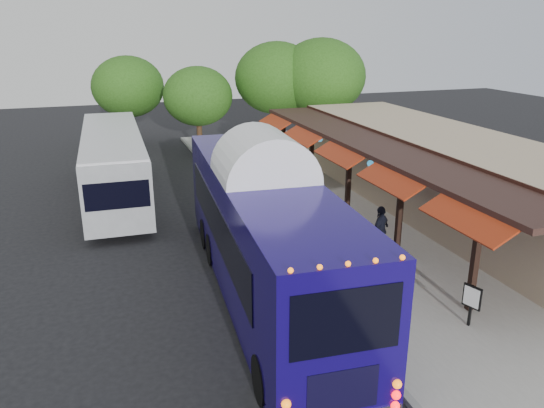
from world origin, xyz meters
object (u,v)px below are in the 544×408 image
object	(u,v)px
city_bus	(114,162)
ped_b	(265,198)
ped_c	(380,230)
ped_a	(360,249)
coach_bus	(264,228)
sign_board	(472,299)
ped_d	(277,181)

from	to	relation	value
city_bus	ped_b	world-z (taller)	city_bus
ped_c	ped_a	bearing A→B (deg)	3.48
coach_bus	sign_board	xyz separation A→B (m)	(4.74, -3.85, -1.26)
ped_b	coach_bus	bearing A→B (deg)	86.64
city_bus	ped_c	xyz separation A→B (m)	(8.75, -10.24, -0.77)
ped_a	city_bus	bearing A→B (deg)	119.20
coach_bus	ped_b	world-z (taller)	coach_bus
sign_board	ped_a	bearing A→B (deg)	88.04
ped_d	city_bus	bearing A→B (deg)	-7.12
coach_bus	ped_d	distance (m)	9.81
coach_bus	ped_d	bearing A→B (deg)	72.44
ped_b	sign_board	xyz separation A→B (m)	(2.69, -10.08, -0.06)
coach_bus	ped_a	size ratio (longest dim) A/B	8.29
sign_board	ped_b	bearing A→B (deg)	86.14
sign_board	city_bus	bearing A→B (deg)	100.45
ped_a	sign_board	size ratio (longest dim) A/B	1.30
ped_b	sign_board	bearing A→B (deg)	119.79
ped_c	sign_board	bearing A→B (deg)	54.15
city_bus	ped_c	bearing A→B (deg)	-48.09
ped_b	ped_c	size ratio (longest dim) A/B	0.98
ped_b	ped_c	xyz separation A→B (m)	(2.80, -4.90, 0.02)
city_bus	ped_d	bearing A→B (deg)	-17.35
ped_c	sign_board	distance (m)	5.18
ped_a	ped_d	xyz separation A→B (m)	(0.05, 8.78, -0.03)
sign_board	ped_c	bearing A→B (deg)	69.97
ped_a	ped_b	bearing A→B (deg)	99.64
city_bus	ped_b	size ratio (longest dim) A/B	6.97
ped_c	sign_board	world-z (taller)	ped_c
ped_c	city_bus	bearing A→B (deg)	-84.11
city_bus	ped_d	world-z (taller)	city_bus
ped_b	ped_c	distance (m)	5.64
ped_a	sign_board	xyz separation A→B (m)	(1.25, -4.12, 0.03)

